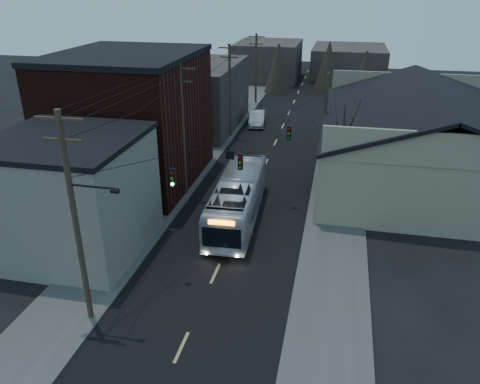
# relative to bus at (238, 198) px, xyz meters

# --- Properties ---
(ground) EXTENTS (160.00, 160.00, 0.00)m
(ground) POSITION_rel_bus_xyz_m (0.19, -14.84, -1.58)
(ground) COLOR black
(ground) RESTS_ON ground
(road_surface) EXTENTS (9.00, 110.00, 0.02)m
(road_surface) POSITION_rel_bus_xyz_m (0.19, 15.16, -1.57)
(road_surface) COLOR black
(road_surface) RESTS_ON ground
(sidewalk_left) EXTENTS (4.00, 110.00, 0.12)m
(sidewalk_left) POSITION_rel_bus_xyz_m (-6.31, 15.16, -1.52)
(sidewalk_left) COLOR #474744
(sidewalk_left) RESTS_ON ground
(sidewalk_right) EXTENTS (4.00, 110.00, 0.12)m
(sidewalk_right) POSITION_rel_bus_xyz_m (6.69, 15.16, -1.52)
(sidewalk_right) COLOR #474744
(sidewalk_right) RESTS_ON ground
(building_clapboard) EXTENTS (8.00, 8.00, 7.00)m
(building_clapboard) POSITION_rel_bus_xyz_m (-8.81, -5.84, 1.92)
(building_clapboard) COLOR gray
(building_clapboard) RESTS_ON ground
(building_brick) EXTENTS (10.00, 12.00, 10.00)m
(building_brick) POSITION_rel_bus_xyz_m (-9.81, 5.16, 3.42)
(building_brick) COLOR black
(building_brick) RESTS_ON ground
(building_left_far) EXTENTS (9.00, 14.00, 7.00)m
(building_left_far) POSITION_rel_bus_xyz_m (-9.31, 21.16, 1.92)
(building_left_far) COLOR #2E2924
(building_left_far) RESTS_ON ground
(warehouse) EXTENTS (16.16, 20.60, 7.73)m
(warehouse) POSITION_rel_bus_xyz_m (13.19, 10.16, 1.12)
(warehouse) COLOR gray
(warehouse) RESTS_ON ground
(building_far_left) EXTENTS (10.00, 12.00, 6.00)m
(building_far_left) POSITION_rel_bus_xyz_m (-5.81, 50.16, 1.42)
(building_far_left) COLOR #2E2924
(building_far_left) RESTS_ON ground
(building_far_right) EXTENTS (12.00, 14.00, 5.00)m
(building_far_right) POSITION_rel_bus_xyz_m (7.19, 55.16, 0.92)
(building_far_right) COLOR #2E2924
(building_far_right) RESTS_ON ground
(bare_tree) EXTENTS (0.40, 0.40, 7.20)m
(bare_tree) POSITION_rel_bus_xyz_m (6.69, 5.16, 2.02)
(bare_tree) COLOR black
(bare_tree) RESTS_ON ground
(utility_lines) EXTENTS (11.24, 45.28, 10.50)m
(utility_lines) POSITION_rel_bus_xyz_m (-2.92, 9.31, 3.37)
(utility_lines) COLOR #382B1E
(utility_lines) RESTS_ON ground
(bus) EXTENTS (3.20, 11.47, 3.16)m
(bus) POSITION_rel_bus_xyz_m (0.00, 0.00, 0.00)
(bus) COLOR silver
(bus) RESTS_ON ground
(parked_car) EXTENTS (2.31, 4.98, 1.58)m
(parked_car) POSITION_rel_bus_xyz_m (-2.81, 23.04, -0.79)
(parked_car) COLOR #B8BCC1
(parked_car) RESTS_ON ground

